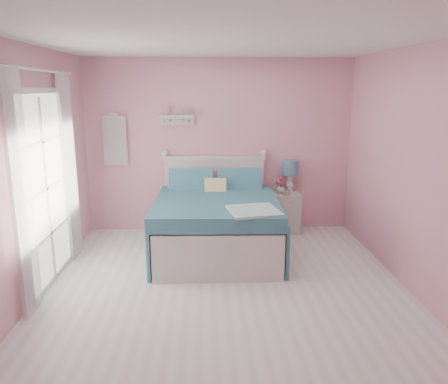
{
  "coord_description": "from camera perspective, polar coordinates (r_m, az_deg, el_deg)",
  "views": [
    {
      "loc": [
        -0.21,
        -4.34,
        2.16
      ],
      "look_at": [
        0.03,
        1.2,
        0.83
      ],
      "focal_mm": 35.0,
      "sensor_mm": 36.0,
      "label": 1
    }
  ],
  "objects": [
    {
      "name": "curtain_far",
      "position": [
        5.83,
        -19.5,
        3.01
      ],
      "size": [
        0.04,
        0.4,
        2.32
      ],
      "primitive_type": "cube",
      "color": "white",
      "rests_on": "floor"
    },
    {
      "name": "table_lamp",
      "position": [
        6.69,
        8.63,
        2.84
      ],
      "size": [
        0.25,
        0.25,
        0.49
      ],
      "color": "white",
      "rests_on": "nightstand"
    },
    {
      "name": "curtain_near",
      "position": [
        4.46,
        -24.95,
        -0.5
      ],
      "size": [
        0.04,
        0.4,
        2.32
      ],
      "primitive_type": "cube",
      "color": "white",
      "rests_on": "floor"
    },
    {
      "name": "nightstand",
      "position": [
        6.74,
        8.01,
        -2.68
      ],
      "size": [
        0.42,
        0.41,
        0.6
      ],
      "color": "beige",
      "rests_on": "floor"
    },
    {
      "name": "vase",
      "position": [
        6.67,
        7.39,
        0.44
      ],
      "size": [
        0.18,
        0.18,
        0.14
      ],
      "primitive_type": "imported",
      "rotation": [
        0.0,
        0.0,
        -0.36
      ],
      "color": "silver",
      "rests_on": "nightstand"
    },
    {
      "name": "roses",
      "position": [
        6.64,
        7.41,
        1.38
      ],
      "size": [
        0.14,
        0.11,
        0.12
      ],
      "color": "#D4486C",
      "rests_on": "vase"
    },
    {
      "name": "teacup",
      "position": [
        6.54,
        8.18,
        -0.11
      ],
      "size": [
        0.12,
        0.12,
        0.08
      ],
      "primitive_type": "imported",
      "rotation": [
        0.0,
        0.0,
        0.17
      ],
      "color": "#BF808C",
      "rests_on": "nightstand"
    },
    {
      "name": "hanging_dress",
      "position": [
        6.7,
        -14.07,
        6.54
      ],
      "size": [
        0.34,
        0.03,
        0.72
      ],
      "primitive_type": "cube",
      "color": "white",
      "rests_on": "room_shell"
    },
    {
      "name": "french_door",
      "position": [
        5.18,
        -22.29,
        0.34
      ],
      "size": [
        0.04,
        1.32,
        2.16
      ],
      "color": "silver",
      "rests_on": "floor"
    },
    {
      "name": "room_shell",
      "position": [
        4.39,
        0.29,
        5.93
      ],
      "size": [
        4.5,
        4.5,
        4.5
      ],
      "color": "pink",
      "rests_on": "floor"
    },
    {
      "name": "wall_shelf",
      "position": [
        6.56,
        -6.19,
        9.66
      ],
      "size": [
        0.5,
        0.15,
        0.25
      ],
      "color": "silver",
      "rests_on": "room_shell"
    },
    {
      "name": "bed",
      "position": [
        5.86,
        -1.03,
        -4.03
      ],
      "size": [
        1.62,
        2.02,
        1.16
      ],
      "rotation": [
        0.0,
        0.0,
        -0.03
      ],
      "color": "silver",
      "rests_on": "floor"
    },
    {
      "name": "floor",
      "position": [
        4.85,
        0.27,
        -12.95
      ],
      "size": [
        4.5,
        4.5,
        0.0
      ],
      "primitive_type": "plane",
      "color": "silver",
      "rests_on": "ground"
    }
  ]
}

